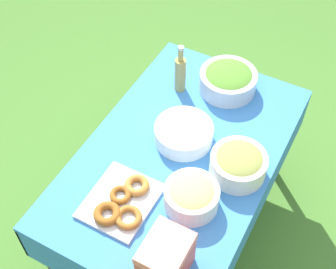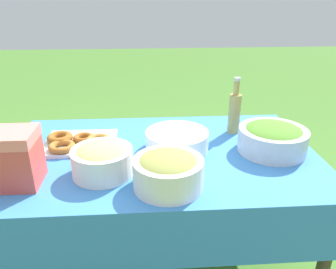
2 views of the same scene
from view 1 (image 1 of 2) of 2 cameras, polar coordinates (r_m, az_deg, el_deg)
ground_plane at (r=2.72m, az=1.22°, el=-11.03°), size 14.00×14.00×0.00m
picnic_table at (r=2.22m, az=1.47°, el=-3.61°), size 1.34×0.84×0.68m
salad_bowl at (r=2.40m, az=7.33°, el=6.67°), size 0.29×0.29×0.12m
pasta_bowl at (r=1.94m, az=2.89°, el=-7.42°), size 0.23×0.23×0.12m
donut_platter at (r=1.98m, az=-5.66°, el=-8.21°), size 0.33×0.29×0.05m
plate_stack at (r=2.16m, az=1.93°, el=0.14°), size 0.27×0.27×0.08m
olive_oil_bottle at (r=2.35m, az=1.50°, el=7.50°), size 0.06×0.06×0.27m
olive_bowl at (r=2.05m, az=8.58°, el=-3.50°), size 0.25×0.25×0.13m
cooler_box at (r=1.76m, az=-0.27°, el=-14.90°), size 0.19×0.16×0.20m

